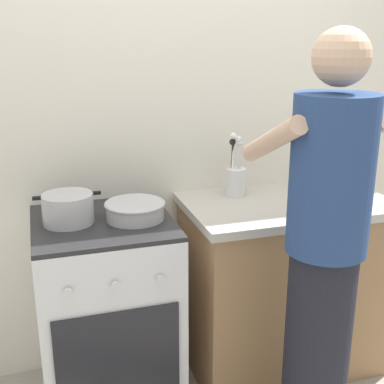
# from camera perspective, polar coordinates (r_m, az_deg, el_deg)

# --- Properties ---
(back_wall) EXTENTS (3.20, 0.10, 2.50)m
(back_wall) POSITION_cam_1_polar(r_m,az_deg,el_deg) (2.59, 0.66, 7.98)
(back_wall) COLOR silver
(back_wall) RESTS_ON ground
(countertop) EXTENTS (1.00, 0.60, 0.90)m
(countertop) POSITION_cam_1_polar(r_m,az_deg,el_deg) (2.67, 10.28, -10.16)
(countertop) COLOR #99724C
(countertop) RESTS_ON ground
(stove_range) EXTENTS (0.60, 0.62, 0.90)m
(stove_range) POSITION_cam_1_polar(r_m,az_deg,el_deg) (2.42, -9.53, -13.21)
(stove_range) COLOR silver
(stove_range) RESTS_ON ground
(pot) EXTENTS (0.28, 0.22, 0.13)m
(pot) POSITION_cam_1_polar(r_m,az_deg,el_deg) (2.21, -13.82, -1.83)
(pot) COLOR #B2B2B7
(pot) RESTS_ON stove_range
(mixing_bowl) EXTENTS (0.27, 0.27, 0.08)m
(mixing_bowl) POSITION_cam_1_polar(r_m,az_deg,el_deg) (2.21, -6.47, -1.99)
(mixing_bowl) COLOR #B7B7BC
(mixing_bowl) RESTS_ON stove_range
(utensil_crock) EXTENTS (0.10, 0.10, 0.32)m
(utensil_crock) POSITION_cam_1_polar(r_m,az_deg,el_deg) (2.51, 4.96, 1.64)
(utensil_crock) COLOR silver
(utensil_crock) RESTS_ON countertop
(spice_bottle) EXTENTS (0.04, 0.04, 0.09)m
(spice_bottle) POSITION_cam_1_polar(r_m,az_deg,el_deg) (2.55, 12.04, 0.37)
(spice_bottle) COLOR silver
(spice_bottle) RESTS_ON countertop
(oil_bottle) EXTENTS (0.07, 0.07, 0.26)m
(oil_bottle) POSITION_cam_1_polar(r_m,az_deg,el_deg) (2.54, 15.75, 1.59)
(oil_bottle) COLOR gold
(oil_bottle) RESTS_ON countertop
(person) EXTENTS (0.41, 0.50, 1.70)m
(person) POSITION_cam_1_polar(r_m,az_deg,el_deg) (1.98, 14.63, -7.38)
(person) COLOR black
(person) RESTS_ON ground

